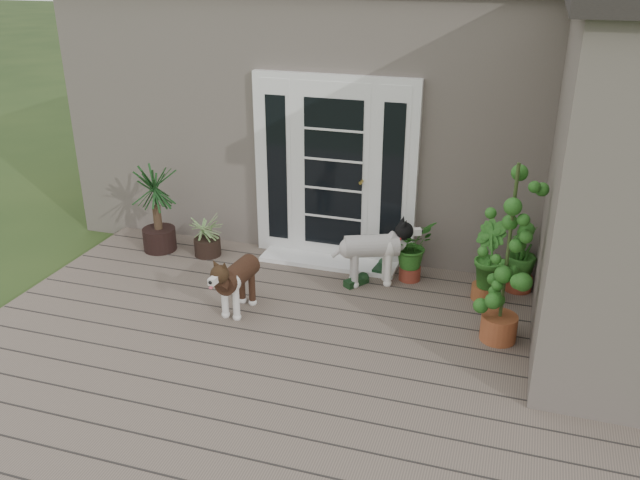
% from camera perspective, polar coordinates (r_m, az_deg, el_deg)
% --- Properties ---
extents(deck, '(6.20, 4.60, 0.12)m').
position_cam_1_polar(deck, '(6.15, -2.97, -10.43)').
color(deck, '#6B5B4C').
rests_on(deck, ground).
extents(house_main, '(7.40, 4.00, 3.10)m').
position_cam_1_polar(house_main, '(9.40, 6.06, 11.48)').
color(house_main, '#665E54').
rests_on(house_main, ground).
extents(door_unit, '(1.90, 0.14, 2.15)m').
position_cam_1_polar(door_unit, '(7.60, 1.23, 5.96)').
color(door_unit, white).
rests_on(door_unit, deck).
extents(door_step, '(1.60, 0.40, 0.05)m').
position_cam_1_polar(door_step, '(7.81, 0.74, -1.83)').
color(door_step, white).
rests_on(door_step, deck).
extents(brindle_dog, '(0.38, 0.75, 0.60)m').
position_cam_1_polar(brindle_dog, '(6.73, -7.02, -3.78)').
color(brindle_dog, '#3F2417').
rests_on(brindle_dog, deck).
extents(white_dog, '(0.86, 0.62, 0.66)m').
position_cam_1_polar(white_dog, '(7.24, 4.41, -1.39)').
color(white_dog, white).
rests_on(white_dog, deck).
extents(spider_plant, '(0.54, 0.54, 0.56)m').
position_cam_1_polar(spider_plant, '(8.04, -9.67, 0.57)').
color(spider_plant, '#A4B46F').
rests_on(spider_plant, deck).
extents(yucca, '(0.77, 0.77, 1.09)m').
position_cam_1_polar(yucca, '(8.21, -13.81, 2.68)').
color(yucca, black).
rests_on(yucca, deck).
extents(herb_a, '(0.66, 0.66, 0.62)m').
position_cam_1_polar(herb_a, '(7.38, 7.77, -1.20)').
color(herb_a, '#195819').
rests_on(herb_a, deck).
extents(herb_b, '(0.58, 0.58, 0.63)m').
position_cam_1_polar(herb_b, '(7.12, 14.04, -2.63)').
color(herb_b, '#1A5C1D').
rests_on(herb_b, deck).
extents(herb_c, '(0.40, 0.40, 0.60)m').
position_cam_1_polar(herb_c, '(7.42, 16.73, -1.96)').
color(herb_c, '#164E1B').
rests_on(herb_c, deck).
extents(sapling, '(0.53, 0.53, 1.79)m').
position_cam_1_polar(sapling, '(6.17, 15.76, -1.07)').
color(sapling, '#1B6121').
rests_on(sapling, deck).
extents(clog_left, '(0.20, 0.36, 0.10)m').
position_cam_1_polar(clog_left, '(7.63, 5.23, -2.36)').
color(clog_left, '#14331A').
rests_on(clog_left, deck).
extents(clog_right, '(0.31, 0.35, 0.10)m').
position_cam_1_polar(clog_right, '(7.32, 3.12, -3.49)').
color(clog_right, black).
rests_on(clog_right, deck).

